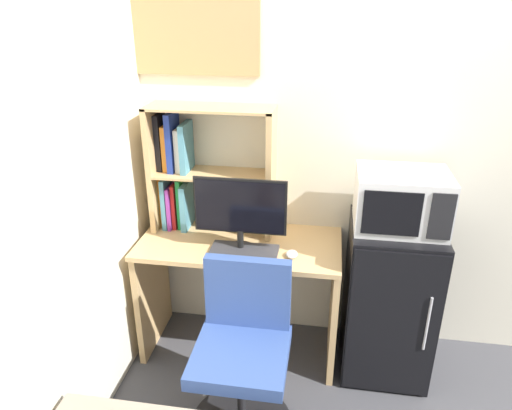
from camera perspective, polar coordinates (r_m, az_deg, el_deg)
wall_back at (r=2.91m, az=26.81°, el=6.22°), size 6.40×0.04×2.60m
desk at (r=2.86m, az=-1.92°, el=-8.68°), size 1.16×0.56×0.76m
hutch_bookshelf at (r=2.80m, az=-7.50°, el=4.37°), size 0.72×0.26×0.74m
monitor at (r=2.54m, az=-1.94°, el=-0.61°), size 0.51×0.16×0.42m
keyboard at (r=2.62m, az=-1.40°, el=-5.48°), size 0.37×0.15×0.02m
computer_mouse at (r=2.58m, az=4.33°, el=-5.93°), size 0.06×0.09×0.03m
mini_fridge at (r=2.87m, az=15.63°, el=-10.83°), size 0.48×0.54×0.93m
microwave at (r=2.59m, az=17.10°, el=0.55°), size 0.47×0.37×0.30m
desk_chair at (r=2.48m, az=-1.58°, el=-18.30°), size 0.52×0.52×0.89m
wall_corkboard at (r=2.75m, az=-8.20°, el=20.97°), size 0.79×0.02×0.55m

